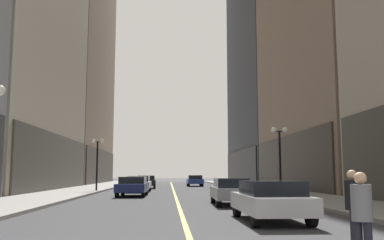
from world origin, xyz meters
name	(u,v)px	position (x,y,z in m)	size (l,w,h in m)	color
ground_plane	(174,190)	(0.00, 35.00, 0.00)	(200.00, 200.00, 0.00)	#38383A
sidewalk_left	(83,190)	(-8.25, 35.00, 0.07)	(4.50, 78.00, 0.15)	gray
sidewalk_right	(262,189)	(8.25, 35.00, 0.07)	(4.50, 78.00, 0.15)	gray
lane_centre_stripe	(174,190)	(0.00, 35.00, 0.00)	(0.16, 70.00, 0.01)	#E5D64C
car_silver	(270,199)	(2.81, 9.43, 0.72)	(1.94, 4.44, 1.32)	#B7B7BC
car_grey	(230,190)	(2.58, 16.71, 0.72)	(1.80, 4.41, 1.32)	slate
car_navy	(133,186)	(-2.93, 25.03, 0.72)	(2.00, 4.45, 1.32)	#141E4C
car_white	(139,183)	(-2.99, 31.75, 0.72)	(2.01, 4.73, 1.32)	silver
car_black	(146,181)	(-2.77, 40.21, 0.72)	(2.08, 4.32, 1.32)	black
car_blue	(195,180)	(2.74, 47.27, 0.72)	(1.85, 4.77, 1.32)	navy
pedestrian_in_black_coat	(353,202)	(3.40, 4.51, 0.95)	(0.41, 0.41, 1.64)	black
pedestrian_in_grey_suit	(362,212)	(2.71, 2.62, 0.92)	(0.48, 0.48, 1.59)	black
street_lamp_left_far	(97,153)	(-6.40, 31.18, 3.26)	(1.06, 0.36, 4.43)	black
street_lamp_right_mid	(280,146)	(6.40, 21.52, 3.26)	(1.06, 0.36, 4.43)	black
fire_hydrant_right	(351,202)	(6.90, 12.61, 0.40)	(0.28, 0.28, 0.80)	red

